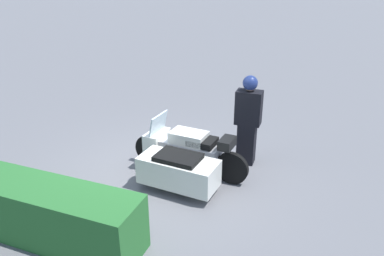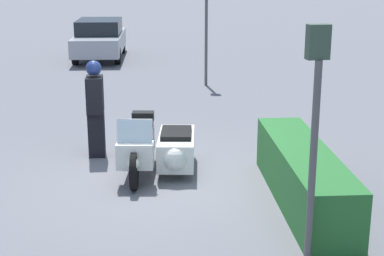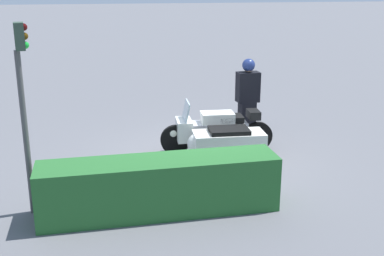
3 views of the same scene
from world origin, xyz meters
name	(u,v)px [view 3 (image 3 of 3)]	position (x,y,z in m)	size (l,w,h in m)	color
ground_plane	(198,159)	(0.00, 0.00, 0.00)	(160.00, 160.00, 0.00)	slate
police_motorcycle	(219,137)	(-0.45, -0.02, 0.47)	(2.47, 1.43, 1.16)	black
officer_rider	(248,97)	(-1.47, -1.22, 1.00)	(0.52, 0.33, 1.89)	black
hedge_bush_curbside	(160,186)	(1.14, 2.23, 0.45)	(3.80, 0.79, 0.90)	#28662D
traffic_light_near	(23,90)	(3.11, 1.80, 2.01)	(0.22, 0.28, 3.01)	#4C4C4C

